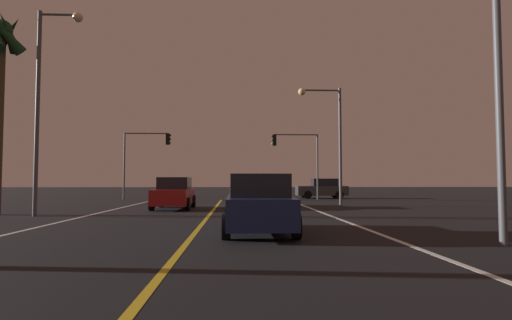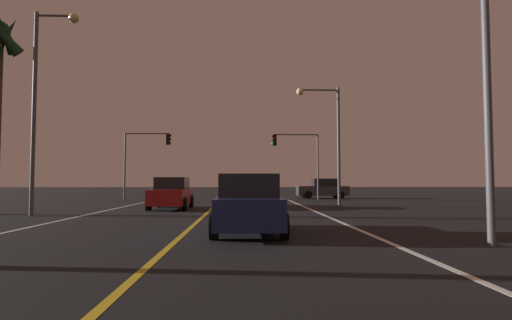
# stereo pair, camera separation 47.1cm
# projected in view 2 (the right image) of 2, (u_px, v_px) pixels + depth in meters

# --- Properties ---
(lane_edge_right) EXTENTS (0.16, 39.46, 0.01)m
(lane_edge_right) POSITION_uv_depth(u_px,v_px,m) (358.00, 229.00, 12.66)
(lane_edge_right) COLOR silver
(lane_edge_right) RESTS_ON ground
(lane_edge_left) EXTENTS (0.16, 39.46, 0.01)m
(lane_edge_left) POSITION_uv_depth(u_px,v_px,m) (13.00, 231.00, 12.32)
(lane_edge_left) COLOR silver
(lane_edge_left) RESTS_ON ground
(lane_center_divider) EXTENTS (0.16, 39.46, 0.01)m
(lane_center_divider) POSITION_uv_depth(u_px,v_px,m) (188.00, 230.00, 12.49)
(lane_center_divider) COLOR gold
(lane_center_divider) RESTS_ON ground
(car_oncoming) EXTENTS (2.02, 4.30, 1.70)m
(car_oncoming) POSITION_uv_depth(u_px,v_px,m) (172.00, 194.00, 22.04)
(car_oncoming) COLOR black
(car_oncoming) RESTS_ON ground
(car_ahead_far) EXTENTS (2.02, 4.30, 1.70)m
(car_ahead_far) POSITION_uv_depth(u_px,v_px,m) (243.00, 193.00, 23.42)
(car_ahead_far) COLOR black
(car_ahead_far) RESTS_ON ground
(car_crossing_side) EXTENTS (4.30, 2.02, 1.70)m
(car_crossing_side) POSITION_uv_depth(u_px,v_px,m) (323.00, 189.00, 35.00)
(car_crossing_side) COLOR black
(car_crossing_side) RESTS_ON ground
(car_lead_same_lane) EXTENTS (2.02, 4.30, 1.70)m
(car_lead_same_lane) POSITION_uv_depth(u_px,v_px,m) (248.00, 205.00, 11.78)
(car_lead_same_lane) COLOR black
(car_lead_same_lane) RESTS_ON ground
(traffic_light_near_right) EXTENTS (3.83, 0.36, 5.31)m
(traffic_light_near_right) POSITION_uv_depth(u_px,v_px,m) (295.00, 150.00, 33.07)
(traffic_light_near_right) COLOR #4C4C51
(traffic_light_near_right) RESTS_ON ground
(traffic_light_near_left) EXTENTS (3.75, 0.36, 5.35)m
(traffic_light_near_left) POSITION_uv_depth(u_px,v_px,m) (148.00, 150.00, 32.69)
(traffic_light_near_left) COLOR #4C4C51
(traffic_light_near_left) RESTS_ON ground
(street_lamp_right_near) EXTENTS (2.35, 0.44, 8.04)m
(street_lamp_right_near) POSITION_uv_depth(u_px,v_px,m) (463.00, 27.00, 9.57)
(street_lamp_right_near) COLOR #4C4C51
(street_lamp_right_near) RESTS_ON ground
(street_lamp_left_mid) EXTENTS (1.92, 0.44, 8.91)m
(street_lamp_left_mid) POSITION_uv_depth(u_px,v_px,m) (44.00, 88.00, 17.74)
(street_lamp_left_mid) COLOR #4C4C51
(street_lamp_left_mid) RESTS_ON ground
(street_lamp_right_far) EXTENTS (2.61, 0.44, 7.09)m
(street_lamp_right_far) POSITION_uv_depth(u_px,v_px,m) (328.00, 129.00, 24.32)
(street_lamp_right_far) COLOR #4C4C51
(street_lamp_right_far) RESTS_ON ground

